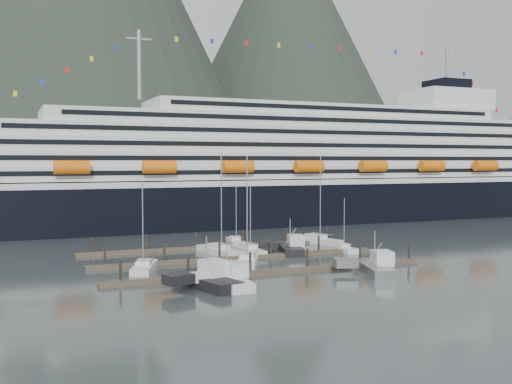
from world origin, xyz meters
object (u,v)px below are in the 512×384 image
(sailboat_g, at_px, (316,241))
(sailboat_h, at_px, (342,249))
(sailboat_d, at_px, (248,261))
(trawler_d, at_px, (374,267))
(trawler_e, at_px, (289,248))
(trawler_b, at_px, (206,280))
(sailboat_f, at_px, (235,242))
(sailboat_a, at_px, (144,268))
(sailboat_b, at_px, (218,251))
(trawler_a, at_px, (226,279))
(sailboat_c, at_px, (248,251))
(cruise_ship, at_px, (293,175))

(sailboat_g, height_order, sailboat_h, sailboat_g)
(sailboat_d, distance_m, trawler_d, 19.36)
(trawler_d, relative_size, trawler_e, 1.09)
(sailboat_h, distance_m, trawler_b, 36.76)
(sailboat_f, relative_size, trawler_d, 1.02)
(sailboat_a, height_order, trawler_e, sailboat_a)
(sailboat_d, bearing_deg, sailboat_f, 10.56)
(sailboat_a, relative_size, trawler_b, 1.18)
(sailboat_b, bearing_deg, trawler_d, -158.53)
(sailboat_f, distance_m, trawler_b, 39.05)
(sailboat_g, height_order, trawler_a, sailboat_g)
(sailboat_h, height_order, trawler_d, sailboat_h)
(sailboat_f, distance_m, trawler_d, 35.79)
(sailboat_d, bearing_deg, sailboat_c, 4.18)
(sailboat_a, relative_size, trawler_a, 1.21)
(sailboat_c, xyz_separation_m, trawler_d, (9.74, -23.32, 0.44))
(sailboat_d, relative_size, trawler_e, 1.63)
(trawler_a, bearing_deg, trawler_b, 89.31)
(sailboat_h, relative_size, trawler_e, 0.92)
(sailboat_d, xyz_separation_m, sailboat_g, (20.74, 16.50, 0.01))
(sailboat_b, height_order, sailboat_h, sailboat_b)
(cruise_ship, bearing_deg, trawler_a, -122.04)
(trawler_b, bearing_deg, cruise_ship, -50.29)
(cruise_ship, relative_size, sailboat_a, 15.56)
(sailboat_f, xyz_separation_m, trawler_e, (4.77, -13.67, 0.45))
(sailboat_h, bearing_deg, trawler_e, 77.76)
(sailboat_g, xyz_separation_m, sailboat_h, (-0.73, -10.88, -0.08))
(cruise_ship, distance_m, trawler_e, 55.59)
(sailboat_b, relative_size, sailboat_g, 1.04)
(sailboat_b, distance_m, sailboat_d, 10.96)
(trawler_b, height_order, trawler_d, trawler_b)
(trawler_e, bearing_deg, trawler_d, -156.39)
(sailboat_a, xyz_separation_m, trawler_d, (29.58, -14.16, 0.43))
(sailboat_h, bearing_deg, sailboat_b, 75.71)
(sailboat_a, bearing_deg, trawler_b, -140.73)
(trawler_a, relative_size, trawler_d, 0.97)
(trawler_b, bearing_deg, sailboat_c, -49.59)
(sailboat_f, height_order, sailboat_g, sailboat_g)
(trawler_e, bearing_deg, cruise_ship, -10.83)
(sailboat_a, relative_size, trawler_e, 1.28)
(sailboat_c, height_order, trawler_a, sailboat_c)
(trawler_b, bearing_deg, sailboat_h, -74.83)
(sailboat_c, bearing_deg, sailboat_b, 73.43)
(sailboat_f, height_order, trawler_d, sailboat_f)
(sailboat_c, height_order, sailboat_h, sailboat_c)
(sailboat_d, xyz_separation_m, trawler_e, (10.80, 7.60, 0.40))
(sailboat_b, xyz_separation_m, sailboat_c, (4.92, -1.29, -0.05))
(cruise_ship, height_order, trawler_e, cruise_ship)
(sailboat_g, distance_m, trawler_b, 44.01)
(sailboat_f, xyz_separation_m, sailboat_h, (13.98, -15.64, -0.02))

